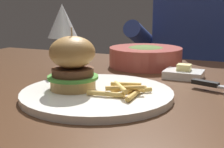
{
  "coord_description": "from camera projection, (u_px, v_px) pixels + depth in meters",
  "views": [
    {
      "loc": [
        0.24,
        -0.68,
        0.92
      ],
      "look_at": [
        -0.02,
        -0.1,
        0.78
      ],
      "focal_mm": 50.0,
      "sensor_mm": 36.0,
      "label": 1
    }
  ],
  "objects": [
    {
      "name": "burger_sandwich",
      "position": [
        73.0,
        63.0,
        0.63
      ],
      "size": [
        0.1,
        0.1,
        0.13
      ],
      "color": "tan",
      "rests_on": "main_plate"
    },
    {
      "name": "wine_glass",
      "position": [
        63.0,
        23.0,
        0.81
      ],
      "size": [
        0.08,
        0.08,
        0.19
      ],
      "color": "silver",
      "rests_on": "dining_table"
    },
    {
      "name": "dining_table",
      "position": [
        135.0,
        118.0,
        0.76
      ],
      "size": [
        1.49,
        0.81,
        0.74
      ],
      "color": "#472B19",
      "rests_on": "ground"
    },
    {
      "name": "main_plate",
      "position": [
        97.0,
        94.0,
        0.63
      ],
      "size": [
        0.31,
        0.31,
        0.01
      ],
      "primitive_type": "cylinder",
      "color": "white",
      "rests_on": "dining_table"
    },
    {
      "name": "fries_pile",
      "position": [
        126.0,
        90.0,
        0.6
      ],
      "size": [
        0.11,
        0.09,
        0.02
      ],
      "color": "#E0B251",
      "rests_on": "main_plate"
    },
    {
      "name": "butter_dish",
      "position": [
        184.0,
        74.0,
        0.8
      ],
      "size": [
        0.1,
        0.07,
        0.04
      ],
      "color": "white",
      "rests_on": "dining_table"
    },
    {
      "name": "soup_bowl",
      "position": [
        145.0,
        56.0,
        0.95
      ],
      "size": [
        0.22,
        0.22,
        0.06
      ],
      "color": "#B24C42",
      "rests_on": "dining_table"
    },
    {
      "name": "diner_person",
      "position": [
        197.0,
        89.0,
        1.37
      ],
      "size": [
        0.51,
        0.36,
        1.18
      ],
      "color": "#282833",
      "rests_on": "ground"
    }
  ]
}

